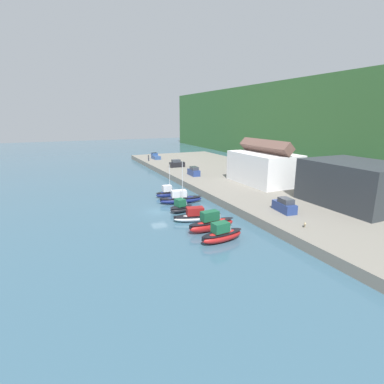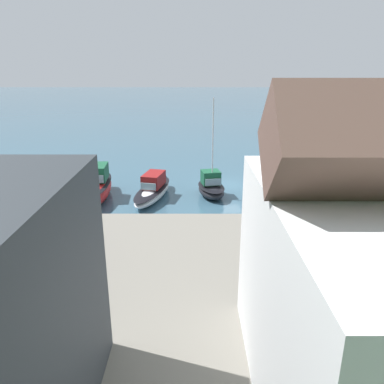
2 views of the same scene
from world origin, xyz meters
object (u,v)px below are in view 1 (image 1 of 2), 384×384
Objects in this scene: moored_boat_4 at (211,224)px; dog_on_quay at (305,224)px; moored_boat_5 at (222,235)px; moored_boat_0 at (168,193)px; moored_boat_3 at (197,216)px; parked_car_2 at (177,164)px; person_on_quay at (149,158)px; parked_car_0 at (194,172)px; moored_boat_1 at (181,198)px; moored_boat_2 at (181,207)px; parked_car_1 at (285,206)px; pickup_truck_0 at (155,156)px.

moored_boat_4 is 12.29m from dog_on_quay.
moored_boat_4 is at bearing 165.22° from moored_boat_5.
moored_boat_0 is 1.03× the size of moored_boat_5.
parked_car_2 reaches higher than moored_boat_3.
moored_boat_3 is 54.92m from person_on_quay.
parked_car_2 reaches higher than dog_on_quay.
moored_boat_5 is 49.47m from parked_car_2.
parked_car_0 and parked_car_2 have the same top height.
moored_boat_3 is at bearing -2.89° from moored_boat_0.
moored_boat_1 is 23.10m from dog_on_quay.
moored_boat_5 is (13.30, 0.06, 0.12)m from moored_boat_2.
parked_car_1 reaches higher than moored_boat_5.
pickup_truck_0 is 69.69m from dog_on_quay.
moored_boat_0 reaches higher than moored_boat_4.
moored_boat_3 is at bearing -5.73° from moored_boat_2.
moored_boat_3 is 41.40m from parked_car_2.
moored_boat_2 is 1.78× the size of pickup_truck_0.
pickup_truck_0 is (-18.68, -0.38, -0.10)m from parked_car_2.
moored_boat_1 is at bearing 167.53° from moored_boat_5.
parked_car_0 is 13.04m from parked_car_2.
moored_boat_0 is 3.02× the size of person_on_quay.
moored_boat_0 is 22.99m from moored_boat_5.
moored_boat_2 reaches higher than moored_boat_5.
person_on_quay is 65.78m from dog_on_quay.
moored_boat_5 reaches higher than moored_boat_3.
moored_boat_1 is 1.85× the size of parked_car_1.
moored_boat_2 is 24.72m from parked_car_0.
moored_boat_2 is (9.66, -1.24, -0.05)m from moored_boat_0.
person_on_quay reaches higher than moored_boat_3.
moored_boat_3 is 9.88× the size of dog_on_quay.
dog_on_quay is at bearing 21.09° from moored_boat_2.
moored_boat_0 is at bearing -170.10° from moored_boat_3.
moored_boat_1 is 18.18m from moored_boat_5.
parked_car_1 and parked_car_2 have the same top height.
person_on_quay is at bearing -179.70° from moored_boat_1.
parked_car_1 reaches higher than moored_boat_4.
person_on_quay reaches higher than moored_boat_5.
moored_boat_1 is 3.80× the size of person_on_quay.
parked_car_2 is at bearing 158.14° from moored_boat_5.
person_on_quay is 2.74× the size of dog_on_quay.
moored_boat_4 is at bearing 13.60° from moored_boat_3.
moored_boat_1 is at bearing -17.90° from parked_car_2.
moored_boat_5 reaches higher than moored_boat_1.
parked_car_1 is 1.03× the size of parked_car_2.
parked_car_2 is (-43.96, 12.43, 1.20)m from moored_boat_4.
moored_boat_5 is 13.16m from parked_car_1.
person_on_quay is (-49.20, 9.11, 1.64)m from moored_boat_2.
moored_boat_2 is 9.56m from moored_boat_4.
parked_car_1 is 6.71m from dog_on_quay.
moored_boat_4 is at bearing -101.76° from pickup_truck_0.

